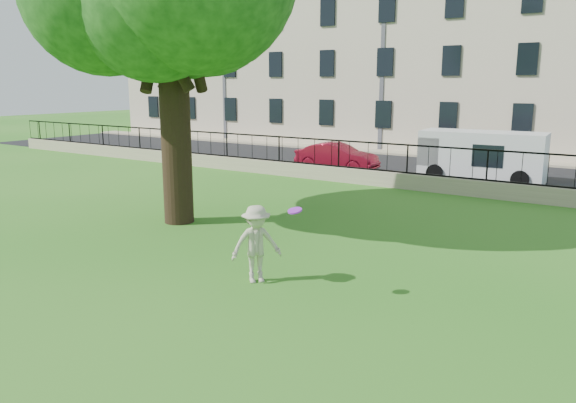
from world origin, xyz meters
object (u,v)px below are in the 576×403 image
Objects in this scene: red_sedan at (337,157)px; white_van at (482,156)px; frisbee at (295,211)px; man at (256,244)px.

white_van is (6.40, 0.83, 0.40)m from red_sedan.
frisbee is at bearing -91.08° from white_van.
red_sedan is (-7.07, 14.43, -1.08)m from frisbee.
frisbee is at bearing -158.15° from red_sedan.
white_van is at bearing 92.50° from frisbee.
white_van reaches higher than frisbee.
red_sedan is at bearing 116.10° from frisbee.
red_sedan is 0.78× the size of white_van.
man is 15.33m from red_sedan.
red_sedan is (-5.93, 14.13, -0.17)m from man.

